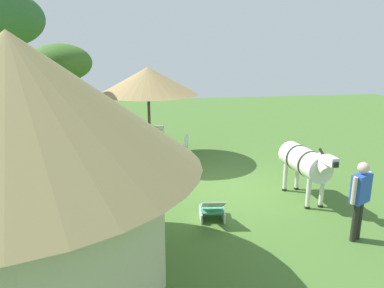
# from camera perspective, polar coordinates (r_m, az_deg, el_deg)

# --- Properties ---
(ground_plane) EXTENTS (36.00, 36.00, 0.00)m
(ground_plane) POSITION_cam_1_polar(r_m,az_deg,el_deg) (10.44, 4.44, -6.70)
(ground_plane) COLOR #466D2C
(thatched_hut) EXTENTS (5.54, 5.54, 4.10)m
(thatched_hut) POSITION_cam_1_polar(r_m,az_deg,el_deg) (6.11, -25.23, -1.32)
(thatched_hut) COLOR beige
(thatched_hut) RESTS_ON ground_plane
(shade_umbrella) EXTENTS (3.41, 3.41, 3.19)m
(shade_umbrella) POSITION_cam_1_polar(r_m,az_deg,el_deg) (12.59, -6.91, 9.80)
(shade_umbrella) COLOR #47422F
(shade_umbrella) RESTS_ON ground_plane
(patio_dining_table) EXTENTS (1.44, 1.02, 0.74)m
(patio_dining_table) POSITION_cam_1_polar(r_m,az_deg,el_deg) (12.94, -6.62, 0.62)
(patio_dining_table) COLOR white
(patio_dining_table) RESTS_ON ground_plane
(patio_chair_east_end) EXTENTS (0.54, 0.55, 0.90)m
(patio_chair_east_end) POSITION_cam_1_polar(r_m,az_deg,el_deg) (14.12, -5.37, 1.31)
(patio_chair_east_end) COLOR silver
(patio_chair_east_end) RESTS_ON ground_plane
(patio_chair_west_end) EXTENTS (0.52, 0.51, 0.90)m
(patio_chair_west_end) POSITION_cam_1_polar(r_m,az_deg,el_deg) (13.24, -11.81, 0.11)
(patio_chair_west_end) COLOR white
(patio_chair_west_end) RESTS_ON ground_plane
(patio_chair_near_lawn) EXTENTS (0.57, 0.58, 0.90)m
(patio_chair_near_lawn) POSITION_cam_1_polar(r_m,az_deg,el_deg) (11.89, -8.71, -1.44)
(patio_chair_near_lawn) COLOR silver
(patio_chair_near_lawn) RESTS_ON ground_plane
(patio_chair_near_hut) EXTENTS (0.56, 0.55, 0.90)m
(patio_chair_near_hut) POSITION_cam_1_polar(r_m,az_deg,el_deg) (12.67, -1.33, -0.24)
(patio_chair_near_hut) COLOR silver
(patio_chair_near_hut) RESTS_ON ground_plane
(guest_beside_umbrella) EXTENTS (0.44, 0.43, 1.57)m
(guest_beside_umbrella) POSITION_cam_1_polar(r_m,az_deg,el_deg) (13.56, -14.70, 2.12)
(guest_beside_umbrella) COLOR black
(guest_beside_umbrella) RESTS_ON ground_plane
(standing_watcher) EXTENTS (0.40, 0.54, 1.68)m
(standing_watcher) POSITION_cam_1_polar(r_m,az_deg,el_deg) (8.06, 24.85, -7.16)
(standing_watcher) COLOR black
(standing_watcher) RESTS_ON ground_plane
(striped_lounge_chair) EXTENTS (0.87, 0.64, 0.63)m
(striped_lounge_chair) POSITION_cam_1_polar(r_m,az_deg,el_deg) (8.47, 3.20, -10.19)
(striped_lounge_chair) COLOR #3D906E
(striped_lounge_chair) RESTS_ON ground_plane
(zebra_nearest_camera) EXTENTS (2.24, 0.77, 1.55)m
(zebra_nearest_camera) POSITION_cam_1_polar(r_m,az_deg,el_deg) (9.71, 17.35, -2.77)
(zebra_nearest_camera) COLOR silver
(zebra_nearest_camera) RESTS_ON ground_plane
(zebra_by_umbrella) EXTENTS (1.02, 2.01, 1.50)m
(zebra_by_umbrella) POSITION_cam_1_polar(r_m,az_deg,el_deg) (10.39, -13.26, -1.58)
(zebra_by_umbrella) COLOR silver
(zebra_by_umbrella) RESTS_ON ground_plane
(acacia_tree_left_background) EXTENTS (2.46, 2.46, 3.98)m
(acacia_tree_left_background) POSITION_cam_1_polar(r_m,az_deg,el_deg) (15.47, -19.96, 11.74)
(acacia_tree_left_background) COLOR #4D3E36
(acacia_tree_left_background) RESTS_ON ground_plane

